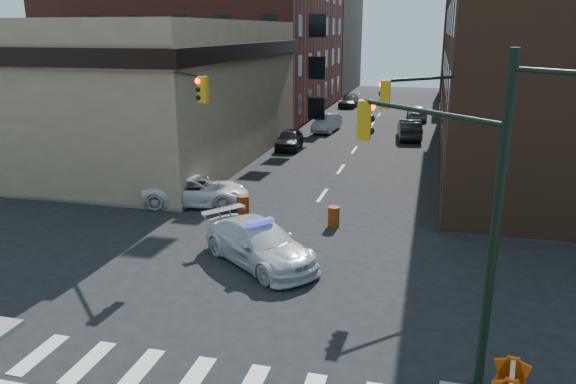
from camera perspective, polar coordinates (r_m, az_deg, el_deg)
The scene contains 25 objects.
ground at distance 20.64m, azimuth -1.92°, elevation -8.05°, with size 140.00×140.00×0.00m, color black.
sidewalk_nw at distance 58.77m, azimuth -14.64°, elevation 7.48°, with size 34.00×54.50×0.15m, color gray.
bank_building at distance 41.34m, azimuth -18.62°, elevation 9.87°, with size 22.00×22.00×9.00m, color #958361.
commercial_row_ne at distance 41.26m, azimuth 25.83°, elevation 12.60°, with size 14.00×34.00×14.00m, color #513020.
filler_nw at distance 82.84m, azimuth -0.44°, elevation 15.89°, with size 20.00×18.00×16.00m, color brown.
filler_ne at distance 76.55m, azimuth 21.59°, elevation 13.27°, with size 16.00×16.00×12.00m, color maroon.
signal_pole_se at distance 13.10m, azimuth 16.75°, elevation -1.65°, with size 5.40×5.27×8.00m.
signal_pole_nw at distance 26.25m, azimuth -11.08°, elevation 6.84°, with size 3.58×3.67×8.00m.
signal_pole_ne at distance 23.75m, azimuth 15.48°, elevation 5.59°, with size 3.67×3.58×8.00m.
tree_ne_near at distance 44.36m, azimuth 17.40°, elevation 9.03°, with size 3.00×3.00×4.85m.
tree_ne_far at distance 52.31m, azimuth 17.06°, elevation 10.05°, with size 3.00×3.00×4.85m.
police_car at distance 21.05m, azimuth -2.93°, elevation -5.23°, with size 2.21×5.43×1.58m, color silver.
pickup at distance 28.36m, azimuth -9.29°, elevation 0.13°, with size 2.40×5.21×1.45m, color silver.
parked_car_wnear at distance 41.33m, azimuth 0.14°, elevation 5.40°, with size 1.70×4.23×1.44m, color black.
parked_car_wfar at distance 48.57m, azimuth 3.98°, elevation 7.02°, with size 1.58×4.53×1.49m, color #9A9CA2.
parked_car_wdeep at distance 64.35m, azimuth 6.27°, elevation 9.14°, with size 1.82×4.48×1.30m, color black.
parked_car_enear at distance 46.10m, azimuth 12.23°, elevation 6.26°, with size 1.68×4.83×1.59m, color black.
parked_car_efar at distance 56.38m, azimuth 12.97°, elevation 7.94°, with size 1.78×4.43×1.51m, color gray.
pedestrian_a at distance 29.08m, azimuth -15.55°, elevation 0.84°, with size 0.66×0.44×1.82m, color black.
pedestrian_b at distance 32.39m, azimuth -18.58°, elevation 1.89°, with size 0.76×0.59×1.57m, color black.
pedestrian_c at distance 32.42m, azimuth -15.82°, elevation 2.24°, with size 0.99×0.41×1.68m, color #222933.
barrel_road at distance 25.04m, azimuth 4.67°, elevation -2.52°, with size 0.51×0.51×0.91m, color red.
barrel_bank at distance 26.28m, azimuth -4.59°, elevation -1.47°, with size 0.58×0.58×1.04m, color red.
barricade_nw_a at distance 28.14m, azimuth -11.44°, elevation -0.37°, with size 1.21×0.61×0.91m, color #EF390B, non-canonical shape.
barricade_nw_b at distance 30.33m, azimuth -18.84°, elevation 0.35°, with size 1.30×0.65×0.97m, color #C33709, non-canonical shape.
Camera 1 is at (5.38, -18.03, 8.48)m, focal length 35.00 mm.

